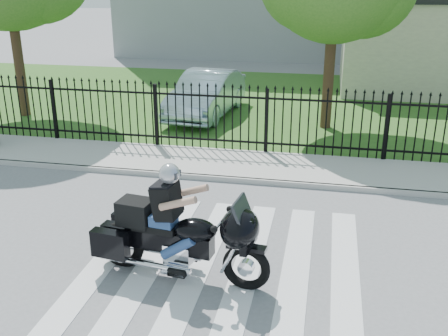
# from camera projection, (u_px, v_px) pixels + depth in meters

# --- Properties ---
(ground) EXTENTS (120.00, 120.00, 0.00)m
(ground) POSITION_uv_depth(u_px,v_px,m) (219.00, 276.00, 8.42)
(ground) COLOR slate
(ground) RESTS_ON ground
(crosswalk) EXTENTS (5.00, 5.50, 0.01)m
(crosswalk) POSITION_uv_depth(u_px,v_px,m) (219.00, 276.00, 8.42)
(crosswalk) COLOR silver
(crosswalk) RESTS_ON ground
(sidewalk) EXTENTS (40.00, 2.00, 0.12)m
(sidewalk) POSITION_uv_depth(u_px,v_px,m) (260.00, 166.00, 12.99)
(sidewalk) COLOR #ADAAA3
(sidewalk) RESTS_ON ground
(curb) EXTENTS (40.00, 0.12, 0.12)m
(curb) POSITION_uv_depth(u_px,v_px,m) (255.00, 181.00, 12.07)
(curb) COLOR #ADAAA3
(curb) RESTS_ON ground
(grass_strip) EXTENTS (40.00, 12.00, 0.02)m
(grass_strip) POSITION_uv_depth(u_px,v_px,m) (286.00, 103.00, 19.42)
(grass_strip) COLOR #2E5B1F
(grass_strip) RESTS_ON ground
(iron_fence) EXTENTS (26.00, 0.04, 1.80)m
(iron_fence) POSITION_uv_depth(u_px,v_px,m) (266.00, 123.00, 13.61)
(iron_fence) COLOR black
(iron_fence) RESTS_ON ground
(motorcycle_rider) EXTENTS (2.93, 1.17, 1.95)m
(motorcycle_rider) POSITION_uv_depth(u_px,v_px,m) (175.00, 231.00, 8.19)
(motorcycle_rider) COLOR black
(motorcycle_rider) RESTS_ON ground
(parked_car) EXTENTS (1.96, 4.58, 1.47)m
(parked_car) POSITION_uv_depth(u_px,v_px,m) (206.00, 94.00, 17.47)
(parked_car) COLOR #A8C4D3
(parked_car) RESTS_ON grass_strip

